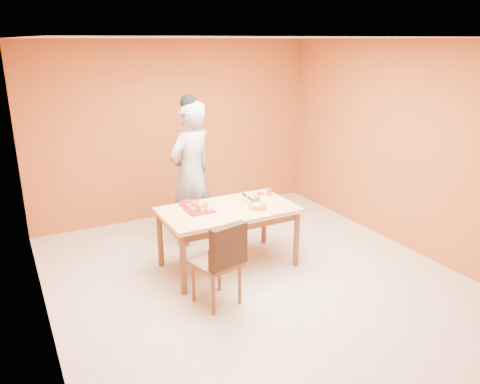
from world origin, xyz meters
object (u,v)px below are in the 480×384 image
red_dinner_plate (190,203)px  egg_ornament (256,199)px  dining_chair (217,261)px  checker_tin (260,194)px  dining_table (228,215)px  sponge_cake (258,207)px  person (191,174)px  pastry_platter (199,210)px  magenta_glass (269,192)px

red_dinner_plate → egg_ornament: egg_ornament is taller
dining_chair → checker_tin: size_ratio=10.50×
dining_table → red_dinner_plate: size_ratio=6.03×
red_dinner_plate → egg_ornament: bearing=-28.0°
dining_table → sponge_cake: bearing=-35.2°
dining_table → egg_ornament: (0.37, -0.03, 0.15)m
dining_table → person: 0.94m
dining_chair → red_dinner_plate: dining_chair is taller
pastry_platter → sponge_cake: 0.69m
pastry_platter → sponge_cake: bearing=-24.1°
dining_table → pastry_platter: size_ratio=5.30×
sponge_cake → egg_ornament: (0.08, 0.17, 0.02)m
pastry_platter → checker_tin: size_ratio=3.34×
person → red_dinner_plate: (-0.24, -0.53, -0.21)m
dining_chair → sponge_cake: dining_chair is taller
egg_ornament → red_dinner_plate: bearing=162.8°
magenta_glass → checker_tin: (-0.09, 0.08, -0.04)m
dining_chair → person: (0.38, 1.61, 0.48)m
person → checker_tin: 0.96m
person → magenta_glass: bearing=114.8°
sponge_cake → magenta_glass: (0.39, 0.38, 0.01)m
egg_ornament → magenta_glass: (0.31, 0.21, -0.01)m
magenta_glass → egg_ornament: bearing=-145.2°
dining_table → pastry_platter: pastry_platter is taller
dining_table → egg_ornament: egg_ornament is taller
red_dinner_plate → dining_chair: bearing=-97.4°
person → checker_tin: person is taller
dining_chair → pastry_platter: size_ratio=3.14×
dining_table → magenta_glass: 0.72m
person → checker_tin: size_ratio=21.57×
magenta_glass → checker_tin: magenta_glass is taller
person → magenta_glass: 1.07m
egg_ornament → magenta_glass: 0.38m
person → red_dinner_plate: person is taller
pastry_platter → sponge_cake: (0.63, -0.28, 0.03)m
magenta_glass → dining_chair: bearing=-142.3°
checker_tin → sponge_cake: bearing=-123.4°
sponge_cake → egg_ornament: 0.19m
egg_ornament → magenta_glass: egg_ornament is taller
red_dinner_plate → magenta_glass: magenta_glass is taller
dining_table → checker_tin: checker_tin is taller
sponge_cake → checker_tin: (0.30, 0.46, -0.02)m
dining_chair → egg_ornament: (0.86, 0.69, 0.33)m
red_dinner_plate → dining_table: bearing=-44.9°
dining_table → dining_chair: size_ratio=1.69×
dining_table → pastry_platter: bearing=167.1°
egg_ornament → magenta_glass: size_ratio=1.23×
pastry_platter → red_dinner_plate: (-0.01, 0.27, -0.00)m
dining_chair → person: 1.73m
pastry_platter → egg_ornament: (0.72, -0.11, 0.05)m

